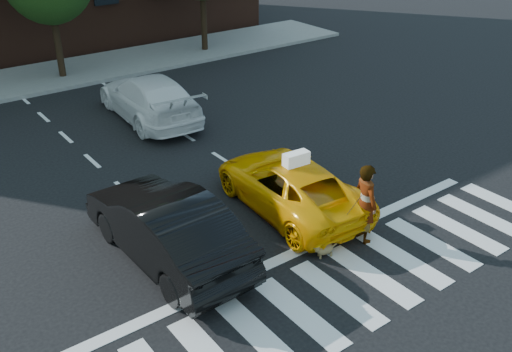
# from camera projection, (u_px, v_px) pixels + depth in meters

# --- Properties ---
(ground) EXTENTS (120.00, 120.00, 0.00)m
(ground) POSITION_uv_depth(u_px,v_px,m) (337.00, 293.00, 11.56)
(ground) COLOR black
(ground) RESTS_ON ground
(crosswalk) EXTENTS (13.00, 2.40, 0.01)m
(crosswalk) POSITION_uv_depth(u_px,v_px,m) (337.00, 293.00, 11.56)
(crosswalk) COLOR silver
(crosswalk) RESTS_ON ground
(stop_line) EXTENTS (12.00, 0.30, 0.01)m
(stop_line) POSITION_uv_depth(u_px,v_px,m) (287.00, 256.00, 12.69)
(stop_line) COLOR silver
(stop_line) RESTS_ON ground
(sidewalk_far) EXTENTS (30.00, 4.00, 0.15)m
(sidewalk_far) POSITION_uv_depth(u_px,v_px,m) (47.00, 77.00, 23.97)
(sidewalk_far) COLOR slate
(sidewalk_far) RESTS_ON ground
(taxi) EXTENTS (2.52, 4.83, 1.30)m
(taxi) POSITION_uv_depth(u_px,v_px,m) (290.00, 185.00, 14.29)
(taxi) COLOR #FFAE05
(taxi) RESTS_ON ground
(black_sedan) EXTENTS (1.83, 4.88, 1.59)m
(black_sedan) POSITION_uv_depth(u_px,v_px,m) (166.00, 227.00, 12.31)
(black_sedan) COLOR black
(black_sedan) RESTS_ON ground
(white_suv) EXTENTS (2.53, 5.44, 1.54)m
(white_suv) POSITION_uv_depth(u_px,v_px,m) (149.00, 97.00, 19.66)
(white_suv) COLOR white
(white_suv) RESTS_ON ground
(woman) EXTENTS (0.59, 0.78, 1.92)m
(woman) POSITION_uv_depth(u_px,v_px,m) (365.00, 203.00, 12.87)
(woman) COLOR #999999
(woman) RESTS_ON ground
(dog) EXTENTS (0.59, 0.37, 0.35)m
(dog) POSITION_uv_depth(u_px,v_px,m) (323.00, 249.00, 12.59)
(dog) COLOR olive
(dog) RESTS_ON ground
(taxi_sign) EXTENTS (0.67, 0.33, 0.32)m
(taxi_sign) POSITION_uv_depth(u_px,v_px,m) (296.00, 159.00, 13.77)
(taxi_sign) COLOR white
(taxi_sign) RESTS_ON taxi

